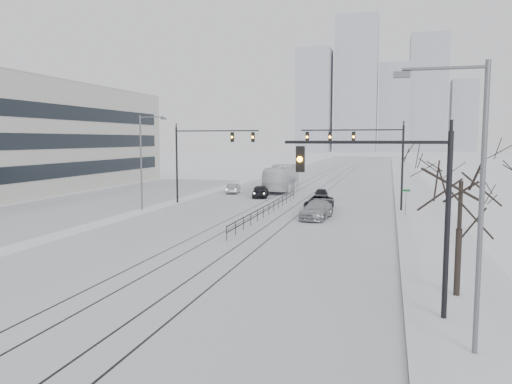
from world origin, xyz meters
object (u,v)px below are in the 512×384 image
Objects in this scene: box_truck at (282,178)px; traffic_mast_near at (402,198)px; bare_tree at (461,193)px; sedan_sb_inner at (260,191)px; sedan_nb_far at (321,194)px; sedan_nb_right at (317,210)px; sedan_nb_front at (319,203)px; sedan_sb_outer at (233,188)px.

traffic_mast_near is at bearing 105.11° from box_truck.
bare_tree is at bearing 109.18° from box_truck.
sedan_sb_inner reaches higher than sedan_nb_far.
box_truck is (-16.48, 41.89, -2.82)m from bare_tree.
box_truck is at bearing 115.30° from sedan_nb_right.
sedan_sb_inner is 0.84× the size of sedan_nb_right.
bare_tree is 1.42× the size of sedan_sb_inner.
sedan_sb_inner is at bearing 169.05° from sedan_nb_far.
bare_tree is 27.27m from sedan_nb_front.
traffic_mast_near is at bearing 101.88° from sedan_sb_inner.
box_truck reaches higher than sedan_sb_inner.
sedan_sb_outer is 12.11m from sedan_nb_far.
sedan_sb_inner reaches higher than sedan_nb_front.
sedan_nb_right is 1.39× the size of sedan_nb_far.
traffic_mast_near is at bearing -85.37° from sedan_nb_far.
sedan_nb_front is at bearing 123.30° from sedan_sb_inner.
sedan_nb_right is 0.43× the size of box_truck.
traffic_mast_near reaches higher than sedan_nb_right.
sedan_sb_outer is at bearing -47.82° from sedan_sb_inner.
bare_tree reaches higher than sedan_sb_inner.
sedan_sb_outer is at bearing 132.55° from sedan_nb_right.
sedan_nb_far is (7.13, -0.45, -0.10)m from sedan_sb_inner.
bare_tree is 38.10m from sedan_sb_inner.
sedan_nb_far is at bearing 98.41° from sedan_nb_front.
sedan_sb_inner is 5.51m from sedan_sb_outer.
bare_tree is 43.14m from sedan_sb_outer.
sedan_nb_front is at bearing 111.18° from box_truck.
box_truck is (-7.75, 22.14, 0.93)m from sedan_nb_right.
box_truck is (0.78, 8.12, 0.94)m from sedan_sb_inner.
box_truck is (-14.07, 44.89, -2.89)m from traffic_mast_near.
sedan_nb_far reaches higher than sedan_sb_outer.
sedan_nb_far is at bearing 166.30° from sedan_sb_inner.
sedan_nb_right is (8.53, -14.01, 0.01)m from sedan_sb_inner.
bare_tree is at bearing -80.46° from sedan_nb_far.
sedan_nb_right is at bearing 107.01° from box_truck.
box_truck is (-6.35, 8.57, 1.04)m from sedan_nb_far.
sedan_nb_far is (-7.71, 36.32, -3.93)m from traffic_mast_near.
traffic_mast_near reaches higher than bare_tree.
box_truck is at bearing 115.96° from sedan_nb_front.
bare_tree is 1.19× the size of sedan_nb_right.
sedan_nb_far is (-0.83, 7.97, -0.06)m from sedan_nb_front.
sedan_nb_right reaches higher than sedan_nb_front.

